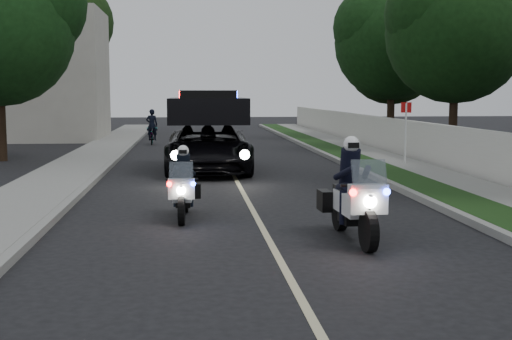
% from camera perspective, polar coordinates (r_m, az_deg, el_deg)
% --- Properties ---
extents(ground, '(120.00, 120.00, 0.00)m').
position_cam_1_polar(ground, '(12.21, 0.89, -5.57)').
color(ground, black).
rests_on(ground, ground).
extents(curb_right, '(0.20, 60.00, 0.15)m').
position_cam_1_polar(curb_right, '(22.67, 8.32, 0.18)').
color(curb_right, gray).
rests_on(curb_right, ground).
extents(grass_verge, '(1.20, 60.00, 0.16)m').
position_cam_1_polar(grass_verge, '(22.84, 10.03, 0.20)').
color(grass_verge, '#193814').
rests_on(grass_verge, ground).
extents(sidewalk_right, '(1.40, 60.00, 0.16)m').
position_cam_1_polar(sidewalk_right, '(23.23, 13.12, 0.24)').
color(sidewalk_right, gray).
rests_on(sidewalk_right, ground).
extents(property_wall, '(0.22, 60.00, 1.50)m').
position_cam_1_polar(property_wall, '(23.51, 15.47, 1.89)').
color(property_wall, beige).
rests_on(property_wall, ground).
extents(curb_left, '(0.20, 60.00, 0.15)m').
position_cam_1_polar(curb_left, '(22.17, -12.72, -0.06)').
color(curb_left, gray).
rests_on(curb_left, ground).
extents(sidewalk_left, '(2.00, 60.00, 0.16)m').
position_cam_1_polar(sidewalk_left, '(22.33, -15.52, -0.08)').
color(sidewalk_left, gray).
rests_on(sidewalk_left, ground).
extents(building_far, '(8.00, 6.00, 7.00)m').
position_cam_1_polar(building_far, '(38.84, -18.68, 7.59)').
color(building_far, '#A8A396').
rests_on(building_far, ground).
extents(lane_marking, '(0.12, 50.00, 0.01)m').
position_cam_1_polar(lane_marking, '(22.05, -2.08, -0.12)').
color(lane_marking, '#BFB78C').
rests_on(lane_marking, ground).
extents(police_moto_left, '(0.69, 1.79, 1.50)m').
position_cam_1_polar(police_moto_left, '(13.97, -6.13, -4.06)').
color(police_moto_left, silver).
rests_on(police_moto_left, ground).
extents(police_moto_right, '(0.84, 2.17, 1.82)m').
position_cam_1_polar(police_moto_right, '(11.97, 8.14, -5.88)').
color(police_moto_right, silver).
rests_on(police_moto_right, ground).
extents(police_suv, '(2.77, 5.85, 2.82)m').
position_cam_1_polar(police_suv, '(22.14, -4.03, -0.12)').
color(police_suv, black).
rests_on(police_suv, ground).
extents(bicycle, '(0.63, 1.66, 0.86)m').
position_cam_1_polar(bicycle, '(34.08, -8.76, 2.16)').
color(bicycle, black).
rests_on(bicycle, ground).
extents(cyclist, '(0.57, 0.39, 1.55)m').
position_cam_1_polar(cyclist, '(34.08, -8.76, 2.16)').
color(cyclist, black).
rests_on(cyclist, ground).
extents(sign_post, '(0.44, 0.44, 2.31)m').
position_cam_1_polar(sign_post, '(23.73, 12.45, 0.19)').
color(sign_post, '#A1190B').
rests_on(sign_post, ground).
extents(tree_right_c, '(7.62, 7.62, 9.77)m').
position_cam_1_polar(tree_right_c, '(29.90, 16.22, 1.37)').
color(tree_right_c, '#123410').
rests_on(tree_right_c, ground).
extents(tree_right_d, '(6.99, 6.99, 10.12)m').
position_cam_1_polar(tree_right_d, '(36.89, 11.23, 2.44)').
color(tree_right_d, '#133511').
rests_on(tree_right_d, ground).
extents(tree_right_e, '(6.69, 6.69, 8.88)m').
position_cam_1_polar(tree_right_e, '(38.32, 11.30, 2.58)').
color(tree_right_e, '#173611').
rests_on(tree_right_e, ground).
extents(tree_left_near, '(6.56, 6.56, 9.50)m').
position_cam_1_polar(tree_left_near, '(27.20, -20.61, 0.72)').
color(tree_left_near, '#123712').
rests_on(tree_left_near, ground).
extents(tree_left_far, '(7.17, 7.17, 11.07)m').
position_cam_1_polar(tree_left_far, '(43.89, -16.71, 2.92)').
color(tree_left_far, '#183310').
rests_on(tree_left_far, ground).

